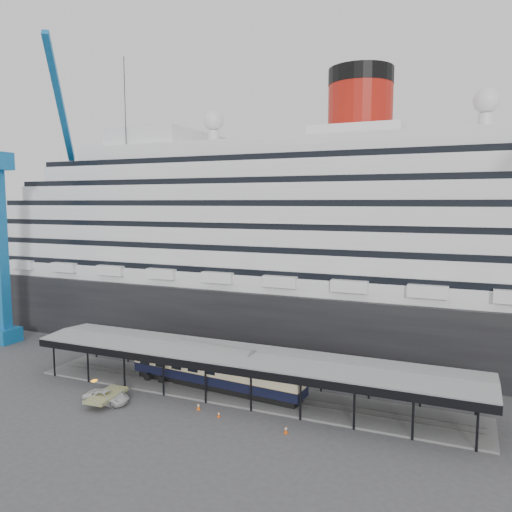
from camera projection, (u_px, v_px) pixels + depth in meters
The scene contains 9 objects.
ground at pixel (224, 410), 56.11m from camera, with size 200.00×200.00×0.00m, color #3E3E41.
cruise_ship at pixel (310, 232), 83.36m from camera, with size 130.00×30.00×43.90m.
platform_canopy at pixel (243, 375), 60.42m from camera, with size 56.00×9.18×5.30m.
crane_blue at pixel (6, 223), 81.30m from camera, with size 22.63×19.19×47.60m.
port_truck at pixel (107, 397), 57.96m from camera, with size 2.48×5.38×1.49m, color silver.
pullman_carriage at pixel (215, 368), 61.84m from camera, with size 23.86×5.23×23.25m.
traffic_cone_left at pixel (198, 406), 56.14m from camera, with size 0.48×0.48×0.81m.
traffic_cone_mid at pixel (219, 414), 54.22m from camera, with size 0.42×0.42×0.66m.
traffic_cone_right at pixel (286, 429), 50.38m from camera, with size 0.49×0.49×0.83m.
Camera 1 is at (24.48, -48.17, 23.29)m, focal length 35.00 mm.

